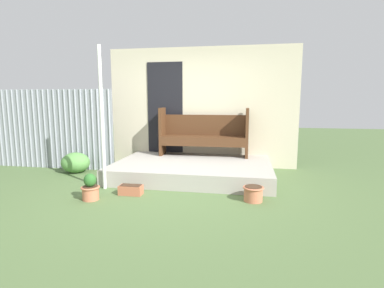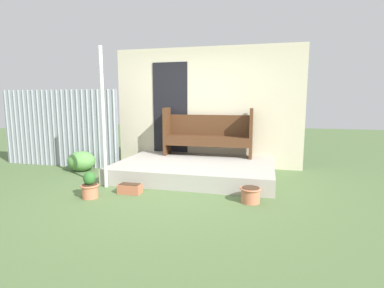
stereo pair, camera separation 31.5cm
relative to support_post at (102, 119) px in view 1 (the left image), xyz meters
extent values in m
plane|color=#516B3D|center=(1.13, 0.05, -1.16)|extent=(24.00, 24.00, 0.00)
cube|color=#A8A399|center=(1.31, 1.04, -1.02)|extent=(2.95, 1.98, 0.28)
cube|color=beige|center=(1.31, 2.06, 0.14)|extent=(4.15, 0.06, 2.60)
cube|color=black|center=(0.50, 2.02, 0.13)|extent=(0.80, 0.02, 2.00)
cube|color=gray|center=(-1.83, 1.24, -0.32)|extent=(2.85, 0.02, 1.69)
cylinder|color=#979CA5|center=(-3.07, 1.22, -0.32)|extent=(0.04, 0.04, 1.69)
cylinder|color=#979CA5|center=(-2.95, 1.22, -0.32)|extent=(0.04, 0.04, 1.69)
cylinder|color=#979CA5|center=(-2.82, 1.22, -0.32)|extent=(0.04, 0.04, 1.69)
cylinder|color=#979CA5|center=(-2.70, 1.22, -0.32)|extent=(0.04, 0.04, 1.69)
cylinder|color=#979CA5|center=(-2.58, 1.22, -0.32)|extent=(0.04, 0.04, 1.69)
cylinder|color=#979CA5|center=(-2.45, 1.22, -0.32)|extent=(0.04, 0.04, 1.69)
cylinder|color=#979CA5|center=(-2.33, 1.22, -0.32)|extent=(0.04, 0.04, 1.69)
cylinder|color=#979CA5|center=(-2.20, 1.22, -0.32)|extent=(0.04, 0.04, 1.69)
cylinder|color=#979CA5|center=(-2.08, 1.22, -0.32)|extent=(0.04, 0.04, 1.69)
cylinder|color=#979CA5|center=(-1.96, 1.22, -0.32)|extent=(0.04, 0.04, 1.69)
cylinder|color=#979CA5|center=(-1.83, 1.22, -0.32)|extent=(0.04, 0.04, 1.69)
cylinder|color=#979CA5|center=(-1.71, 1.22, -0.32)|extent=(0.04, 0.04, 1.69)
cylinder|color=#979CA5|center=(-1.58, 1.22, -0.32)|extent=(0.04, 0.04, 1.69)
cylinder|color=#979CA5|center=(-1.46, 1.22, -0.32)|extent=(0.04, 0.04, 1.69)
cylinder|color=#979CA5|center=(-1.34, 1.22, -0.32)|extent=(0.04, 0.04, 1.69)
cylinder|color=#979CA5|center=(-1.21, 1.22, -0.32)|extent=(0.04, 0.04, 1.69)
cylinder|color=#979CA5|center=(-1.09, 1.22, -0.32)|extent=(0.04, 0.04, 1.69)
cylinder|color=#979CA5|center=(-0.96, 1.22, -0.32)|extent=(0.04, 0.04, 1.69)
cylinder|color=#979CA5|center=(-0.84, 1.22, -0.32)|extent=(0.04, 0.04, 1.69)
cylinder|color=#979CA5|center=(-0.71, 1.22, -0.32)|extent=(0.04, 0.04, 1.69)
cylinder|color=#979CA5|center=(-0.59, 1.22, -0.32)|extent=(0.04, 0.04, 1.69)
cylinder|color=#979CA5|center=(-0.47, 1.22, -0.32)|extent=(0.04, 0.04, 1.69)
cylinder|color=white|center=(0.00, 0.00, 0.00)|extent=(0.06, 0.06, 2.33)
cube|color=#4C2D19|center=(0.51, 1.72, -0.37)|extent=(0.07, 0.40, 1.02)
cube|color=#4C2D19|center=(2.32, 1.75, -0.37)|extent=(0.07, 0.40, 1.02)
cube|color=#4C2D19|center=(1.42, 1.74, -0.48)|extent=(1.75, 0.43, 0.04)
cube|color=#4C2D19|center=(1.42, 1.55, -0.57)|extent=(1.74, 0.06, 0.15)
cube|color=#4C2D19|center=(1.41, 1.92, -0.24)|extent=(1.74, 0.07, 0.44)
cylinder|color=#C67251|center=(0.06, -0.57, -1.06)|extent=(0.24, 0.24, 0.20)
torus|color=#C67251|center=(0.06, -0.57, -0.97)|extent=(0.28, 0.28, 0.02)
cylinder|color=#422D1E|center=(0.06, -0.57, -0.96)|extent=(0.22, 0.22, 0.01)
ellipsoid|color=#2D6628|center=(0.06, -0.57, -0.86)|extent=(0.18, 0.18, 0.20)
cylinder|color=#C67251|center=(2.43, -0.20, -1.05)|extent=(0.27, 0.27, 0.22)
torus|color=#C67251|center=(2.43, -0.20, -0.96)|extent=(0.31, 0.31, 0.02)
cylinder|color=#422D1E|center=(2.43, -0.20, -0.94)|extent=(0.25, 0.25, 0.01)
cube|color=#B76647|center=(0.55, -0.23, -1.09)|extent=(0.36, 0.18, 0.15)
cube|color=#422D1E|center=(0.55, -0.23, -1.01)|extent=(0.32, 0.15, 0.01)
ellipsoid|color=#599347|center=(-1.10, 0.93, -0.96)|extent=(0.57, 0.52, 0.41)
camera|label=1|loc=(2.31, -4.50, 0.31)|focal=28.00mm
camera|label=2|loc=(2.62, -4.44, 0.31)|focal=28.00mm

